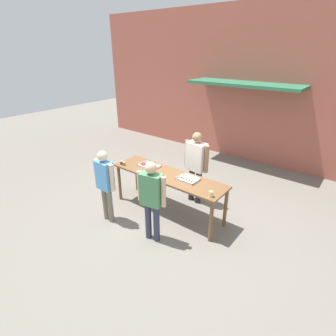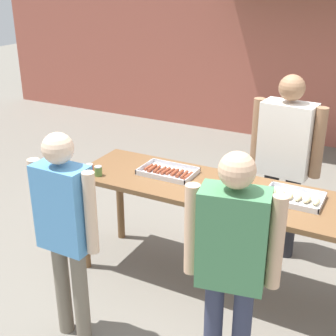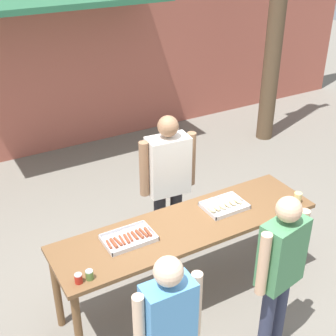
% 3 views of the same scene
% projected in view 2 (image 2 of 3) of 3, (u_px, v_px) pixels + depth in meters
% --- Properties ---
extents(ground_plane, '(24.00, 24.00, 0.00)m').
position_uv_depth(ground_plane, '(226.00, 288.00, 3.94)').
color(ground_plane, slate).
extents(serving_table, '(2.57, 0.70, 0.91)m').
position_uv_depth(serving_table, '(231.00, 203.00, 3.62)').
color(serving_table, brown).
rests_on(serving_table, ground).
extents(food_tray_sausages, '(0.46, 0.30, 0.04)m').
position_uv_depth(food_tray_sausages, '(168.00, 172.00, 3.87)').
color(food_tray_sausages, silver).
rests_on(food_tray_sausages, serving_table).
extents(food_tray_buns, '(0.42, 0.31, 0.06)m').
position_uv_depth(food_tray_buns, '(293.00, 197.00, 3.43)').
color(food_tray_buns, silver).
rests_on(food_tray_buns, serving_table).
extents(condiment_jar_mustard, '(0.06, 0.06, 0.08)m').
position_uv_depth(condiment_jar_mustard, '(90.00, 169.00, 3.86)').
color(condiment_jar_mustard, '#B22319').
rests_on(condiment_jar_mustard, serving_table).
extents(condiment_jar_ketchup, '(0.06, 0.06, 0.08)m').
position_uv_depth(condiment_jar_ketchup, '(98.00, 171.00, 3.82)').
color(condiment_jar_ketchup, '#567A38').
rests_on(condiment_jar_ketchup, serving_table).
extents(person_server_behind_table, '(0.64, 0.28, 1.69)m').
position_uv_depth(person_server_behind_table, '(285.00, 153.00, 4.06)').
color(person_server_behind_table, '#232328').
rests_on(person_server_behind_table, ground).
extents(person_customer_holding_hotdog, '(0.52, 0.21, 1.55)m').
position_uv_depth(person_customer_holding_hotdog, '(65.00, 222.00, 3.08)').
color(person_customer_holding_hotdog, '#756B5B').
rests_on(person_customer_holding_hotdog, ground).
extents(person_customer_with_cup, '(0.56, 0.29, 1.59)m').
position_uv_depth(person_customer_with_cup, '(232.00, 256.00, 2.69)').
color(person_customer_with_cup, '#333851').
rests_on(person_customer_with_cup, ground).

